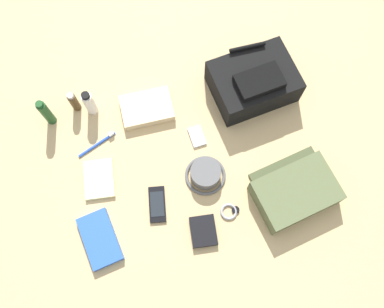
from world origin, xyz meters
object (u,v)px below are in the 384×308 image
(bucket_hat, at_px, (206,174))
(toothpaste_tube, at_px, (89,103))
(folded_towel, at_px, (147,108))
(wallet, at_px, (203,231))
(cell_phone, at_px, (157,204))
(media_player, at_px, (197,137))
(toiletry_pouch, at_px, (295,191))
(toothbrush, at_px, (99,143))
(backpack, at_px, (253,82))
(shampoo_bottle, at_px, (46,113))
(notepad, at_px, (99,179))
(paperback_novel, at_px, (100,239))
(cologne_bottle, at_px, (74,102))
(wristwatch, at_px, (230,211))

(bucket_hat, distance_m, toothpaste_tube, 0.52)
(folded_towel, bearing_deg, wallet, -79.73)
(cell_phone, distance_m, folded_towel, 0.39)
(media_player, distance_m, wallet, 0.37)
(toiletry_pouch, bearing_deg, toothbrush, 150.57)
(backpack, bearing_deg, shampoo_bottle, 175.49)
(cell_phone, xyz_separation_m, wallet, (0.14, -0.14, 0.01))
(shampoo_bottle, relative_size, cell_phone, 1.08)
(shampoo_bottle, xyz_separation_m, notepad, (0.14, -0.29, -0.07))
(paperback_novel, bearing_deg, cell_phone, 18.21)
(cologne_bottle, height_order, cell_phone, cologne_bottle)
(wristwatch, bearing_deg, toothpaste_tube, 128.31)
(cell_phone, height_order, folded_towel, folded_towel)
(wristwatch, distance_m, notepad, 0.50)
(cologne_bottle, relative_size, paperback_novel, 0.52)
(cologne_bottle, height_order, notepad, cologne_bottle)
(paperback_novel, bearing_deg, cologne_bottle, 89.82)
(backpack, distance_m, cologne_bottle, 0.70)
(cell_phone, xyz_separation_m, notepad, (-0.19, 0.15, 0.00))
(shampoo_bottle, distance_m, media_player, 0.58)
(backpack, relative_size, paperback_novel, 1.63)
(media_player, bearing_deg, cologne_bottle, 151.01)
(bucket_hat, distance_m, media_player, 0.16)
(cologne_bottle, distance_m, notepad, 0.32)
(backpack, xyz_separation_m, toiletry_pouch, (0.02, -0.45, -0.03))
(cologne_bottle, relative_size, toothbrush, 0.71)
(toiletry_pouch, relative_size, toothpaste_tube, 2.34)
(wallet, bearing_deg, cologne_bottle, 127.20)
(bucket_hat, height_order, cologne_bottle, cologne_bottle)
(toothpaste_tube, xyz_separation_m, paperback_novel, (-0.06, -0.51, -0.05))
(paperback_novel, distance_m, notepad, 0.22)
(bucket_hat, xyz_separation_m, folded_towel, (-0.16, 0.32, -0.01))
(toothpaste_tube, xyz_separation_m, folded_towel, (0.21, -0.05, -0.05))
(toiletry_pouch, xyz_separation_m, wristwatch, (-0.25, -0.01, -0.03))
(bucket_hat, bearing_deg, toothpaste_tube, 134.38)
(cologne_bottle, bearing_deg, toothbrush, -71.45)
(shampoo_bottle, distance_m, toothbrush, 0.23)
(toiletry_pouch, xyz_separation_m, folded_towel, (-0.45, 0.47, -0.02))
(media_player, xyz_separation_m, notepad, (-0.40, -0.08, 0.00))
(wristwatch, bearing_deg, media_player, 97.79)
(wallet, bearing_deg, cell_phone, 141.50)
(shampoo_bottle, bearing_deg, bucket_hat, -34.87)
(wallet, distance_m, notepad, 0.43)
(toothpaste_tube, bearing_deg, toothbrush, -90.42)
(wallet, relative_size, notepad, 0.73)
(toothpaste_tube, bearing_deg, wallet, -62.06)
(toiletry_pouch, distance_m, wallet, 0.36)
(wallet, bearing_deg, notepad, 145.36)
(media_player, xyz_separation_m, toothbrush, (-0.37, 0.07, 0.00))
(shampoo_bottle, xyz_separation_m, toothbrush, (0.16, -0.14, -0.07))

